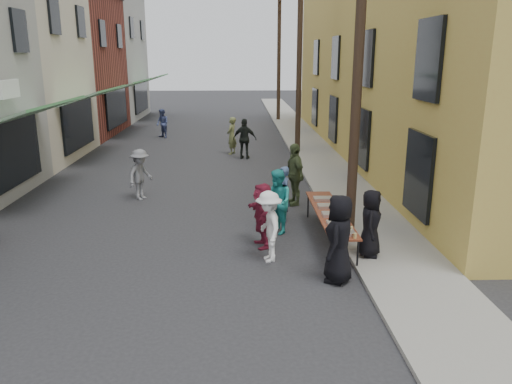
{
  "coord_description": "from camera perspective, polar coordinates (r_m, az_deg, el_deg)",
  "views": [
    {
      "loc": [
        1.32,
        -9.53,
        4.6
      ],
      "look_at": [
        1.77,
        2.51,
        1.3
      ],
      "focal_mm": 35.0,
      "sensor_mm": 36.0,
      "label": 1
    }
  ],
  "objects": [
    {
      "name": "catering_tray_buns_end",
      "position": [
        13.87,
        7.65,
        -0.76
      ],
      "size": [
        0.5,
        0.33,
        0.08
      ],
      "primitive_type": "cube",
      "color": "tan",
      "rests_on": "serving_table"
    },
    {
      "name": "catering_tray_buns",
      "position": [
        12.55,
        8.7,
        -2.53
      ],
      "size": [
        0.5,
        0.33,
        0.08
      ],
      "primitive_type": "cube",
      "color": "tan",
      "rests_on": "serving_table"
    },
    {
      "name": "guest_front_a",
      "position": [
        10.49,
        9.48,
        -5.31
      ],
      "size": [
        0.91,
        1.08,
        1.88
      ],
      "primitive_type": "imported",
      "rotation": [
        0.0,
        0.0,
        -1.98
      ],
      "color": "black",
      "rests_on": "ground"
    },
    {
      "name": "condiment_jar_b",
      "position": [
        11.07,
        9.04,
        -5.0
      ],
      "size": [
        0.07,
        0.07,
        0.08
      ],
      "primitive_type": "cylinder",
      "color": "#A57F26",
      "rests_on": "serving_table"
    },
    {
      "name": "guest_front_c",
      "position": [
        13.21,
        2.47,
        -1.13
      ],
      "size": [
        0.9,
        1.01,
        1.73
      ],
      "primitive_type": "imported",
      "rotation": [
        0.0,
        0.0,
        -1.23
      ],
      "color": "#2AB0AC",
      "rests_on": "ground"
    },
    {
      "name": "condiment_jar_a",
      "position": [
        10.98,
        9.14,
        -5.18
      ],
      "size": [
        0.07,
        0.07,
        0.08
      ],
      "primitive_type": "cylinder",
      "color": "#A57F26",
      "rests_on": "serving_table"
    },
    {
      "name": "passerby_far",
      "position": [
        29.43,
        -10.64,
        7.7
      ],
      "size": [
        1.0,
        1.02,
        1.66
      ],
      "primitive_type": "imported",
      "rotation": [
        0.0,
        0.0,
        5.41
      ],
      "color": "#48558C",
      "rests_on": "ground"
    },
    {
      "name": "catering_tray_foil_d",
      "position": [
        13.21,
        8.15,
        -1.6
      ],
      "size": [
        0.5,
        0.33,
        0.08
      ],
      "primitive_type": "cube",
      "color": "#B2B2B7",
      "rests_on": "serving_table"
    },
    {
      "name": "utility_pole_near",
      "position": [
        12.88,
        11.63,
        14.57
      ],
      "size": [
        0.26,
        0.26,
        9.0
      ],
      "primitive_type": "cylinder",
      "color": "#2D2116",
      "rests_on": "ground"
    },
    {
      "name": "guest_front_d",
      "position": [
        11.41,
        1.46,
        -3.97
      ],
      "size": [
        0.78,
        1.16,
        1.66
      ],
      "primitive_type": "imported",
      "rotation": [
        0.0,
        0.0,
        -1.41
      ],
      "color": "white",
      "rests_on": "ground"
    },
    {
      "name": "passerby_right",
      "position": [
        24.09,
        -2.79,
        6.45
      ],
      "size": [
        0.65,
        0.76,
        1.78
      ],
      "primitive_type": "imported",
      "rotation": [
        0.0,
        0.0,
        4.31
      ],
      "color": "olive",
      "rests_on": "ground"
    },
    {
      "name": "ground",
      "position": [
        10.67,
        -9.18,
        -10.45
      ],
      "size": [
        120.0,
        120.0,
        0.0
      ],
      "primitive_type": "plane",
      "color": "#28282B",
      "rests_on": "ground"
    },
    {
      "name": "guest_front_b",
      "position": [
        14.25,
        3.11,
        -0.21
      ],
      "size": [
        0.53,
        0.66,
        1.58
      ],
      "primitive_type": "imported",
      "rotation": [
        0.0,
        0.0,
        -1.27
      ],
      "color": "#4A6390",
      "rests_on": "ground"
    },
    {
      "name": "server",
      "position": [
        11.74,
        12.96,
        -3.5
      ],
      "size": [
        0.72,
        0.89,
        1.58
      ],
      "primitive_type": "imported",
      "rotation": [
        0.0,
        0.0,
        1.25
      ],
      "color": "black",
      "rests_on": "sidewalk"
    },
    {
      "name": "sidewalk",
      "position": [
        25.22,
        6.33,
        4.83
      ],
      "size": [
        2.2,
        60.0,
        0.1
      ],
      "primitive_type": "cube",
      "color": "gray",
      "rests_on": "ground"
    },
    {
      "name": "utility_pole_mid",
      "position": [
        24.71,
        4.97,
        15.03
      ],
      "size": [
        0.26,
        0.26,
        9.0
      ],
      "primitive_type": "cylinder",
      "color": "#2D2116",
      "rests_on": "ground"
    },
    {
      "name": "building_ochre",
      "position": [
        25.48,
        21.22,
        15.23
      ],
      "size": [
        10.0,
        28.0,
        10.0
      ],
      "primitive_type": "cube",
      "color": "gold",
      "rests_on": "ground"
    },
    {
      "name": "serving_table",
      "position": [
        12.86,
        8.44,
        -2.45
      ],
      "size": [
        0.7,
        4.0,
        0.75
      ],
      "color": "maroon",
      "rests_on": "ground"
    },
    {
      "name": "condiment_jar_c",
      "position": [
        11.17,
        8.95,
        -4.83
      ],
      "size": [
        0.07,
        0.07,
        0.08
      ],
      "primitive_type": "cylinder",
      "color": "#A57F26",
      "rests_on": "serving_table"
    },
    {
      "name": "catering_tray_foil_b",
      "position": [
        11.9,
        9.32,
        -3.56
      ],
      "size": [
        0.5,
        0.33,
        0.08
      ],
      "primitive_type": "cube",
      "color": "#B2B2B7",
      "rests_on": "serving_table"
    },
    {
      "name": "cup_stack",
      "position": [
        11.11,
        11.23,
        -4.94
      ],
      "size": [
        0.08,
        0.08,
        0.12
      ],
      "primitive_type": "cylinder",
      "color": "tan",
      "rests_on": "serving_table"
    },
    {
      "name": "utility_pole_far",
      "position": [
        36.65,
        2.63,
        15.15
      ],
      "size": [
        0.26,
        0.26,
        9.0
      ],
      "primitive_type": "cylinder",
      "color": "#2D2116",
      "rests_on": "ground"
    },
    {
      "name": "catering_tray_sausage",
      "position": [
        11.3,
        9.95,
        -4.62
      ],
      "size": [
        0.5,
        0.33,
        0.08
      ],
      "primitive_type": "cube",
      "color": "maroon",
      "rests_on": "serving_table"
    },
    {
      "name": "passerby_mid",
      "position": [
        22.93,
        -1.29,
        6.09
      ],
      "size": [
        1.15,
        0.65,
        1.85
      ],
      "primitive_type": "imported",
      "rotation": [
        0.0,
        0.0,
        2.94
      ],
      "color": "black",
      "rests_on": "ground"
    },
    {
      "name": "guest_queue_back",
      "position": [
        12.28,
        0.73,
        -2.65
      ],
      "size": [
        0.7,
        1.56,
        1.62
      ],
      "primitive_type": "imported",
      "rotation": [
        0.0,
        0.0,
        -1.42
      ],
      "color": "maroon",
      "rests_on": "ground"
    },
    {
      "name": "guest_front_e",
      "position": [
        15.78,
        4.4,
        2.03
      ],
      "size": [
        0.81,
        1.25,
        1.97
      ],
      "primitive_type": "imported",
      "rotation": [
        0.0,
        0.0,
        -1.26
      ],
      "color": "#4B5B34",
      "rests_on": "ground"
    },
    {
      "name": "passerby_left",
      "position": [
        16.78,
        -13.08,
        1.95
      ],
      "size": [
        1.05,
        1.25,
        1.67
      ],
      "primitive_type": "imported",
      "rotation": [
        0.0,
        0.0,
        1.09
      ],
      "color": "slate",
      "rests_on": "ground"
    }
  ]
}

